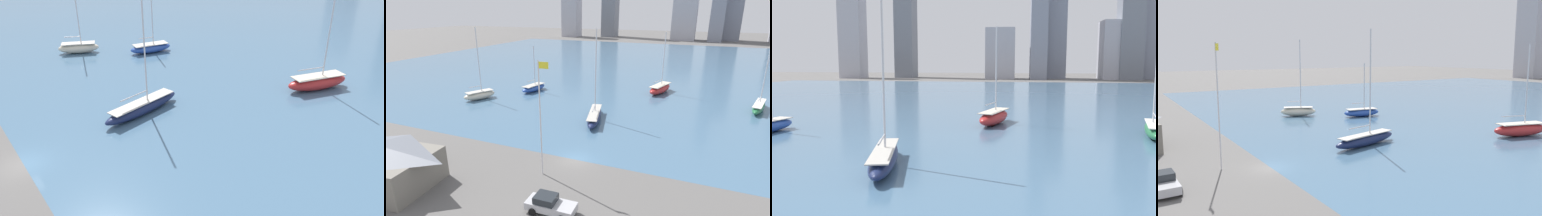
{
  "view_description": "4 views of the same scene",
  "coord_description": "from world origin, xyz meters",
  "views": [
    {
      "loc": [
        32.23,
        -4.71,
        19.94
      ],
      "look_at": [
        6.9,
        14.27,
        4.33
      ],
      "focal_mm": 35.0,
      "sensor_mm": 36.0,
      "label": 1
    },
    {
      "loc": [
        13.21,
        -30.97,
        17.97
      ],
      "look_at": [
        -3.1,
        8.31,
        3.92
      ],
      "focal_mm": 28.0,
      "sensor_mm": 36.0,
      "label": 2
    },
    {
      "loc": [
        8.13,
        -14.67,
        8.76
      ],
      "look_at": [
        3.32,
        19.99,
        4.31
      ],
      "focal_mm": 35.0,
      "sensor_mm": 36.0,
      "label": 3
    },
    {
      "loc": [
        36.65,
        -13.83,
        11.9
      ],
      "look_at": [
        -1.16,
        10.76,
        5.4
      ],
      "focal_mm": 35.0,
      "sensor_mm": 36.0,
      "label": 4
    }
  ],
  "objects": [
    {
      "name": "distant_city_skyline",
      "position": [
        45.11,
        169.95,
        26.28
      ],
      "size": [
        193.48,
        22.48,
        70.2
      ],
      "color": "#A8A8B2",
      "rests_on": "ground_plane"
    },
    {
      "name": "sailboat_navy",
      "position": [
        -2.5,
        14.12,
        0.89
      ],
      "size": [
        4.49,
        11.06,
        15.13
      ],
      "rotation": [
        0.0,
        0.0,
        0.23
      ],
      "color": "#19234C",
      "rests_on": "harbor_water"
    },
    {
      "name": "sailboat_green",
      "position": [
        23.99,
        30.56,
        0.96
      ],
      "size": [
        4.03,
        9.48,
        16.37
      ],
      "rotation": [
        0.0,
        0.0,
        -0.25
      ],
      "color": "#236B3D",
      "rests_on": "harbor_water"
    },
    {
      "name": "harbor_water",
      "position": [
        0.0,
        70.0,
        0.0
      ],
      "size": [
        180.0,
        140.0,
        0.0
      ],
      "color": "#476B89",
      "rests_on": "ground_plane"
    },
    {
      "name": "sailboat_red",
      "position": [
        5.23,
        36.44,
        1.05
      ],
      "size": [
        4.98,
        9.32,
        13.36
      ],
      "rotation": [
        0.0,
        0.0,
        -0.28
      ],
      "color": "#B72828",
      "rests_on": "harbor_water"
    }
  ]
}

